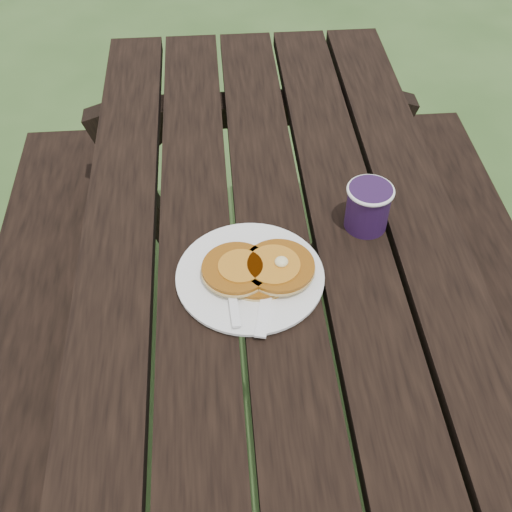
{
  "coord_description": "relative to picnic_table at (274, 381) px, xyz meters",
  "views": [
    {
      "loc": [
        -0.1,
        -0.79,
        1.63
      ],
      "look_at": [
        -0.04,
        -0.01,
        0.8
      ],
      "focal_mm": 45.0,
      "sensor_mm": 36.0,
      "label": 1
    }
  ],
  "objects": [
    {
      "name": "fork",
      "position": [
        -0.09,
        -0.09,
        0.4
      ],
      "size": [
        0.04,
        0.16,
        0.01
      ],
      "primitive_type": null,
      "rotation": [
        0.0,
        0.0,
        0.05
      ],
      "color": "white",
      "rests_on": "plate"
    },
    {
      "name": "plate",
      "position": [
        -0.05,
        -0.02,
        0.39
      ],
      "size": [
        0.35,
        0.35,
        0.01
      ],
      "primitive_type": "cylinder",
      "rotation": [
        0.0,
        0.0,
        0.41
      ],
      "color": "white",
      "rests_on": "picnic_table"
    },
    {
      "name": "coffee_cup",
      "position": [
        0.18,
        0.1,
        0.44
      ],
      "size": [
        0.09,
        0.09,
        0.09
      ],
      "rotation": [
        0.0,
        0.0,
        0.1
      ],
      "color": "#271238",
      "rests_on": "picnic_table"
    },
    {
      "name": "picnic_table",
      "position": [
        0.0,
        0.0,
        0.0
      ],
      "size": [
        1.36,
        1.8,
        0.75
      ],
      "color": "black",
      "rests_on": "ground"
    },
    {
      "name": "pancake_stack",
      "position": [
        -0.04,
        -0.02,
        0.41
      ],
      "size": [
        0.2,
        0.13,
        0.04
      ],
      "rotation": [
        0.0,
        0.0,
        0.26
      ],
      "color": "#965410",
      "rests_on": "plate"
    },
    {
      "name": "knife",
      "position": [
        -0.03,
        -0.07,
        0.39
      ],
      "size": [
        0.06,
        0.18,
        0.0
      ],
      "primitive_type": "cube",
      "rotation": [
        0.0,
        0.0,
        -0.21
      ],
      "color": "white",
      "rests_on": "plate"
    },
    {
      "name": "ground",
      "position": [
        0.0,
        0.0,
        -0.37
      ],
      "size": [
        60.0,
        60.0,
        0.0
      ],
      "primitive_type": "plane",
      "color": "#304C20",
      "rests_on": "ground"
    }
  ]
}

